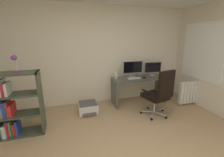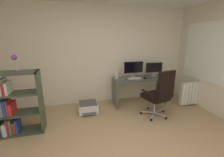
{
  "view_description": "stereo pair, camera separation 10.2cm",
  "coord_description": "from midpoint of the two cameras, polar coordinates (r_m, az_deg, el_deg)",
  "views": [
    {
      "loc": [
        -0.79,
        -1.53,
        1.77
      ],
      "look_at": [
        0.18,
        1.76,
        0.84
      ],
      "focal_mm": 24.3,
      "sensor_mm": 36.0,
      "label": 1
    },
    {
      "loc": [
        -0.69,
        -1.56,
        1.77
      ],
      "look_at": [
        0.18,
        1.76,
        0.84
      ],
      "focal_mm": 24.3,
      "sensor_mm": 36.0,
      "label": 2
    }
  ],
  "objects": [
    {
      "name": "window_frame",
      "position": [
        4.48,
        31.95,
        8.46
      ],
      "size": [
        0.02,
        1.24,
        1.42
      ],
      "primitive_type": "cube",
      "color": "white"
    },
    {
      "name": "monitor_main",
      "position": [
        4.15,
        8.77,
        4.01
      ],
      "size": [
        0.58,
        0.18,
        0.44
      ],
      "color": "#B2B5B7",
      "rests_on": "desk"
    },
    {
      "name": "desktop_speaker",
      "position": [
        3.98,
        2.53,
        1.1
      ],
      "size": [
        0.07,
        0.07,
        0.17
      ],
      "primitive_type": "cylinder",
      "color": "silver",
      "rests_on": "desk"
    },
    {
      "name": "desk_lamp",
      "position": [
        3.07,
        -31.92,
        5.85
      ],
      "size": [
        0.12,
        0.11,
        0.3
      ],
      "color": "#843A93",
      "rests_on": "bookshelf"
    },
    {
      "name": "bookshelf",
      "position": [
        3.32,
        -32.14,
        -8.61
      ],
      "size": [
        0.76,
        0.34,
        1.19
      ],
      "color": "#394433",
      "rests_on": "ground"
    },
    {
      "name": "keyboard",
      "position": [
        4.04,
        9.28,
        0.03
      ],
      "size": [
        0.34,
        0.14,
        0.02
      ],
      "primitive_type": "cube",
      "rotation": [
        0.0,
        0.0,
        -0.03
      ],
      "color": "silver",
      "rests_on": "desk"
    },
    {
      "name": "window_pane",
      "position": [
        4.49,
        32.02,
        8.46
      ],
      "size": [
        0.01,
        1.16,
        1.34
      ],
      "primitive_type": "cube",
      "color": "white"
    },
    {
      "name": "desk",
      "position": [
        4.21,
        10.99,
        -2.28
      ],
      "size": [
        1.43,
        0.56,
        0.72
      ],
      "color": "#4E524C",
      "rests_on": "ground"
    },
    {
      "name": "wall_back",
      "position": [
        4.16,
        -4.4,
        8.51
      ],
      "size": [
        5.01,
        0.1,
        2.58
      ],
      "primitive_type": "cube",
      "color": "beige",
      "rests_on": "ground"
    },
    {
      "name": "printer",
      "position": [
        3.82,
        -8.19,
        -10.6
      ],
      "size": [
        0.45,
        0.49,
        0.25
      ],
      "color": "silver",
      "rests_on": "ground"
    },
    {
      "name": "office_chair",
      "position": [
        3.53,
        18.15,
        -5.28
      ],
      "size": [
        0.63,
        0.69,
        1.12
      ],
      "color": "#B7BABC",
      "rests_on": "ground"
    },
    {
      "name": "computer_mouse",
      "position": [
        4.13,
        12.94,
        0.3
      ],
      "size": [
        0.08,
        0.11,
        0.03
      ],
      "primitive_type": "cube",
      "rotation": [
        0.0,
        0.0,
        -0.22
      ],
      "color": "black",
      "rests_on": "desk"
    },
    {
      "name": "monitor_secondary",
      "position": [
        4.44,
        16.19,
        3.77
      ],
      "size": [
        0.47,
        0.18,
        0.37
      ],
      "color": "#B2B5B7",
      "rests_on": "desk"
    },
    {
      "name": "radiator",
      "position": [
        4.63,
        29.35,
        -4.71
      ],
      "size": [
        0.87,
        0.1,
        0.59
      ],
      "color": "white",
      "rests_on": "ground"
    }
  ]
}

